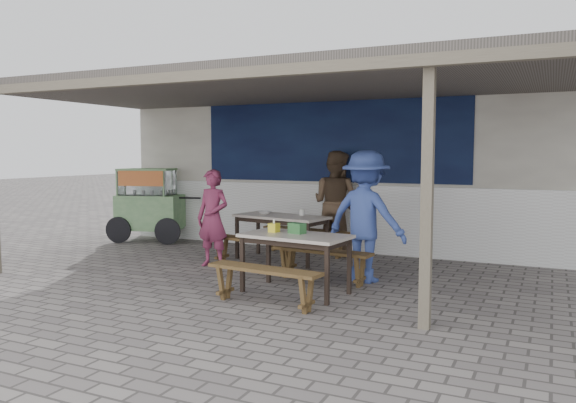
# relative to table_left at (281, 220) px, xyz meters

# --- Properties ---
(ground) EXTENTS (60.00, 60.00, 0.00)m
(ground) POSITION_rel_table_left_xyz_m (0.53, -1.69, -0.67)
(ground) COLOR slate
(ground) RESTS_ON ground
(back_wall) EXTENTS (9.00, 1.28, 3.50)m
(back_wall) POSITION_rel_table_left_xyz_m (0.52, 1.89, 1.05)
(back_wall) COLOR beige
(back_wall) RESTS_ON ground
(warung_roof) EXTENTS (9.00, 4.21, 2.81)m
(warung_roof) POSITION_rel_table_left_xyz_m (0.54, -0.79, 2.04)
(warung_roof) COLOR #57514B
(warung_roof) RESTS_ON ground
(table_left) EXTENTS (1.64, 0.95, 0.75)m
(table_left) POSITION_rel_table_left_xyz_m (0.00, 0.00, 0.00)
(table_left) COLOR beige
(table_left) RESTS_ON ground
(bench_left_street) EXTENTS (1.66, 0.57, 0.45)m
(bench_left_street) POSITION_rel_table_left_xyz_m (-0.13, -0.69, -0.33)
(bench_left_street) COLOR brown
(bench_left_street) RESTS_ON ground
(bench_left_wall) EXTENTS (1.66, 0.57, 0.45)m
(bench_left_wall) POSITION_rel_table_left_xyz_m (0.13, 0.69, -0.33)
(bench_left_wall) COLOR brown
(bench_left_wall) RESTS_ON ground
(table_right) EXTENTS (1.40, 0.86, 0.75)m
(table_right) POSITION_rel_table_left_xyz_m (1.10, -1.84, -0.00)
(table_right) COLOR beige
(table_right) RESTS_ON ground
(bench_right_street) EXTENTS (1.46, 0.43, 0.45)m
(bench_right_street) POSITION_rel_table_left_xyz_m (1.02, -2.55, -0.34)
(bench_right_street) COLOR brown
(bench_right_street) RESTS_ON ground
(bench_right_wall) EXTENTS (1.46, 0.43, 0.45)m
(bench_right_wall) POSITION_rel_table_left_xyz_m (1.17, -1.13, -0.34)
(bench_right_wall) COLOR brown
(bench_right_wall) RESTS_ON ground
(vendor_cart) EXTENTS (1.73, 1.03, 1.46)m
(vendor_cart) POSITION_rel_table_left_xyz_m (-3.29, 0.70, 0.12)
(vendor_cart) COLOR #82A971
(vendor_cart) RESTS_ON ground
(patron_street_side) EXTENTS (0.57, 0.40, 1.52)m
(patron_street_side) POSITION_rel_table_left_xyz_m (-0.76, -0.87, 0.09)
(patron_street_side) COLOR #7F2C4D
(patron_street_side) RESTS_ON ground
(patron_wall_side) EXTENTS (1.01, 0.86, 1.81)m
(patron_wall_side) POSITION_rel_table_left_xyz_m (0.59, 0.96, 0.23)
(patron_wall_side) COLOR brown
(patron_wall_side) RESTS_ON ground
(patron_right_table) EXTENTS (1.28, 0.89, 1.81)m
(patron_right_table) POSITION_rel_table_left_xyz_m (1.70, -0.83, 0.23)
(patron_right_table) COLOR #374D9C
(patron_right_table) RESTS_ON ground
(tissue_box) EXTENTS (0.13, 0.13, 0.11)m
(tissue_box) POSITION_rel_table_left_xyz_m (0.76, -1.77, 0.13)
(tissue_box) COLOR yellow
(tissue_box) RESTS_ON table_right
(donation_box) EXTENTS (0.23, 0.18, 0.13)m
(donation_box) POSITION_rel_table_left_xyz_m (1.08, -1.76, 0.14)
(donation_box) COLOR #2F6A34
(donation_box) RESTS_ON table_right
(condiment_jar) EXTENTS (0.09, 0.09, 0.10)m
(condiment_jar) POSITION_rel_table_left_xyz_m (0.29, 0.18, 0.13)
(condiment_jar) COLOR silver
(condiment_jar) RESTS_ON table_left
(condiment_bowl) EXTENTS (0.21, 0.21, 0.05)m
(condiment_bowl) POSITION_rel_table_left_xyz_m (-0.34, 0.07, 0.10)
(condiment_bowl) COLOR white
(condiment_bowl) RESTS_ON table_left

